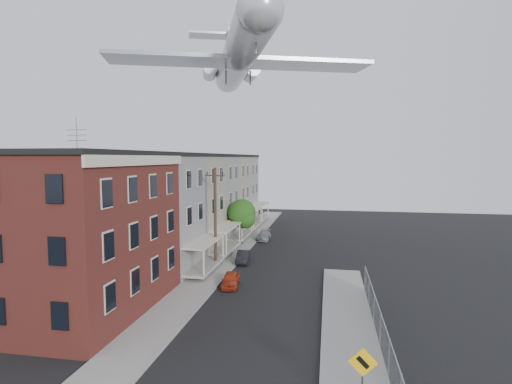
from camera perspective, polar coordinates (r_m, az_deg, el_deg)
sidewalk_left at (r=42.12m, az=-3.36°, el=-8.55°), size 3.00×62.00×0.12m
sidewalk_right at (r=23.92m, az=13.20°, el=-19.39°), size 3.00×26.00×0.12m
curb_left at (r=41.81m, az=-1.40°, el=-8.63°), size 0.15×62.00×0.14m
curb_right at (r=23.89m, az=9.52°, el=-19.34°), size 0.15×26.00×0.14m
corner_building at (r=28.37m, az=-24.86°, el=-5.07°), size 10.31×12.30×12.15m
row_house_a at (r=36.43m, az=-16.18°, el=-2.74°), size 11.98×7.00×10.30m
row_house_b at (r=42.76m, az=-12.00°, el=-1.54°), size 11.98×7.00×10.30m
row_house_c at (r=49.27m, az=-8.91°, el=-0.65°), size 11.98×7.00×10.30m
row_house_d at (r=55.90m, az=-6.55°, el=0.03°), size 11.98×7.00×10.30m
row_house_e at (r=62.61m, az=-4.69°, el=0.56°), size 11.98×7.00×10.30m
chainlink_fence at (r=22.77m, az=17.35°, el=-18.22°), size 0.06×18.06×1.90m
warning_sign at (r=16.84m, az=14.99°, el=-23.53°), size 1.10×0.11×2.80m
utility_pole at (r=35.57m, az=-5.84°, el=-3.49°), size 1.80×0.26×9.00m
street_tree at (r=45.19m, az=-1.92°, el=-3.24°), size 3.22×3.20×5.20m
car_near at (r=31.40m, az=-3.65°, el=-12.37°), size 1.66×3.27×1.07m
car_mid at (r=38.11m, az=-1.87°, el=-9.24°), size 1.54×3.40×1.08m
car_far at (r=48.27m, az=1.12°, el=-6.23°), size 1.52×3.66×1.06m
airplane at (r=44.92m, az=-2.52°, el=18.80°), size 26.44×30.28×8.80m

